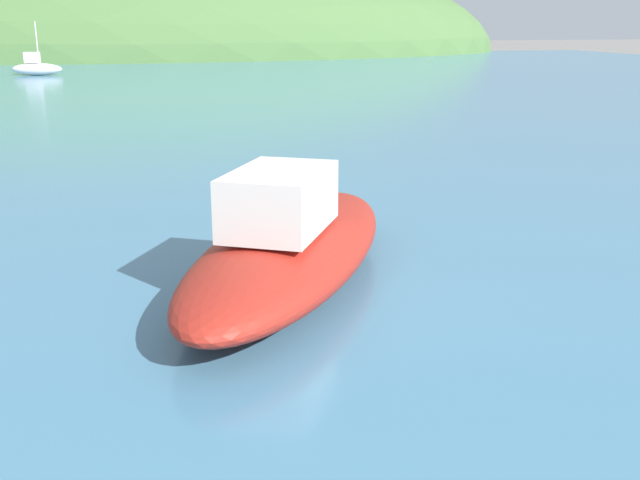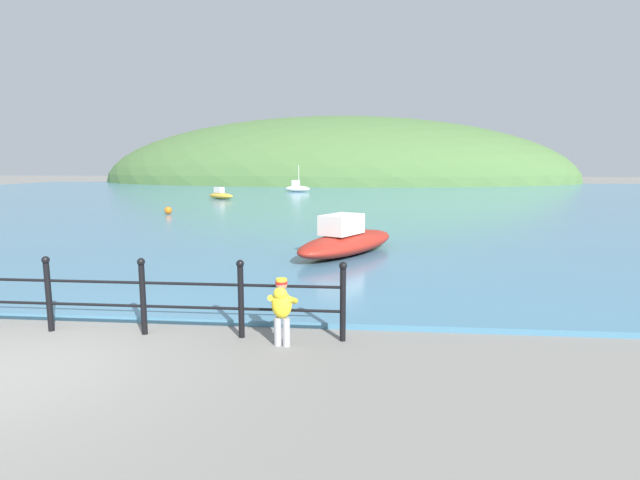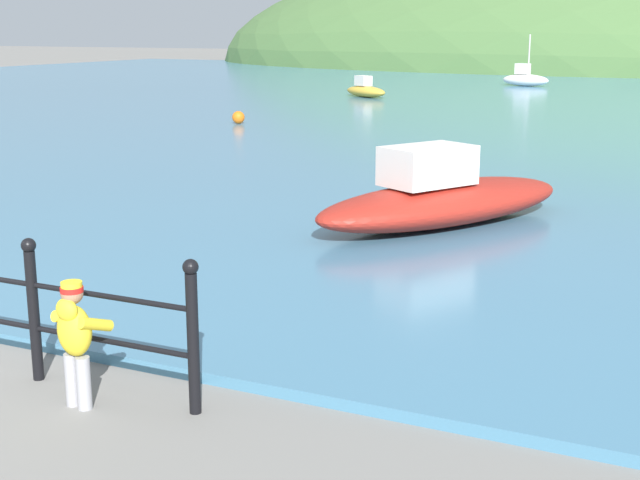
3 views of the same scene
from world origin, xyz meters
The scene contains 7 objects.
water centered at (0.00, 32.00, 0.05)m, with size 80.00×60.00×0.10m, color teal.
far_hillside centered at (0.00, 66.38, 0.00)m, with size 66.48×36.57×18.37m.
child_in_coat centered at (3.32, 1.21, 0.60)m, with size 0.42×0.40×1.00m.
boat_far_left centered at (-6.09, 29.65, 0.37)m, with size 2.42×1.91×0.84m.
boat_red_dinghy centered at (3.96, 8.25, 0.47)m, with size 3.36×4.58×1.15m.
boat_far_right centered at (-1.83, 39.19, 0.45)m, with size 2.42×1.22×2.40m.
mooring_buoy centered at (-5.56, 18.72, 0.28)m, with size 0.37×0.37×0.37m, color orange.
Camera 3 is at (7.73, -3.76, 2.86)m, focal length 50.00 mm.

